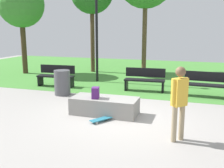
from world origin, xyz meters
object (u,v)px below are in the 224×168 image
park_bench_center_lawn (206,84)px  trash_bin (62,83)px  park_bench_by_oak (56,75)px  concrete_ledge (105,106)px  skateboard_by_ledge (103,119)px  park_bench_far_right (145,79)px  skater_performing_trick (179,98)px  lamp_post (97,17)px  backpack_on_ledge (95,93)px  tree_tall_oak (21,5)px

park_bench_center_lawn → trash_bin: bearing=-165.4°
park_bench_center_lawn → park_bench_by_oak: bearing=-179.5°
concrete_ledge → skateboard_by_ledge: size_ratio=2.48×
park_bench_by_oak → park_bench_far_right: same height
skater_performing_trick → lamp_post: size_ratio=0.34×
backpack_on_ledge → concrete_ledge: bearing=-73.3°
park_bench_by_oak → trash_bin: size_ratio=1.73×
park_bench_far_right → park_bench_by_oak: bearing=-175.5°
skater_performing_trick → park_bench_far_right: skater_performing_trick is taller
park_bench_far_right → trash_bin: (-2.85, -1.59, -0.01)m
park_bench_far_right → lamp_post: 3.76m
skater_performing_trick → tree_tall_oak: tree_tall_oak is taller
concrete_ledge → trash_bin: size_ratio=2.06×
skater_performing_trick → trash_bin: bearing=146.1°
skateboard_by_ledge → trash_bin: 3.40m
skateboard_by_ledge → park_bench_center_lawn: 4.58m
park_bench_center_lawn → lamp_post: size_ratio=0.32×
concrete_ledge → lamp_post: bearing=113.4°
backpack_on_ledge → lamp_post: size_ratio=0.06×
park_bench_by_oak → trash_bin: bearing=-52.9°
park_bench_far_right → tree_tall_oak: bearing=162.9°
skater_performing_trick → park_bench_far_right: (-1.64, 4.62, -0.50)m
skater_performing_trick → park_bench_by_oak: (-5.48, 4.32, -0.50)m
concrete_ledge → park_bench_by_oak: (-3.29, 3.02, 0.23)m
concrete_ledge → park_bench_far_right: 3.37m
skateboard_by_ledge → park_bench_by_oak: 5.00m
skater_performing_trick → skateboard_by_ledge: skater_performing_trick is taller
backpack_on_ledge → park_bench_far_right: (0.78, 3.45, -0.18)m
skater_performing_trick → skateboard_by_ledge: bearing=160.4°
concrete_ledge → skateboard_by_ledge: concrete_ledge is taller
tree_tall_oak → lamp_post: lamp_post is taller
skater_performing_trick → lamp_post: 7.45m
skateboard_by_ledge → park_bench_center_lawn: (2.72, 3.65, 0.42)m
park_bench_center_lawn → park_bench_far_right: bearing=174.1°
backpack_on_ledge → park_bench_far_right: bearing=-26.5°
skater_performing_trick → park_bench_center_lawn: size_ratio=1.04×
backpack_on_ledge → park_bench_by_oak: park_bench_by_oak is taller
skateboard_by_ledge → lamp_post: lamp_post is taller
backpack_on_ledge → tree_tall_oak: (-6.43, 5.66, 3.04)m
concrete_ledge → skater_performing_trick: size_ratio=1.15×
skateboard_by_ledge → park_bench_center_lawn: bearing=53.3°
skateboard_by_ledge → trash_bin: size_ratio=0.83×
concrete_ledge → park_bench_far_right: park_bench_far_right is taller
concrete_ledge → tree_tall_oak: (-6.66, 5.53, 3.45)m
park_bench_center_lawn → tree_tall_oak: size_ratio=0.33×
skater_performing_trick → park_bench_center_lawn: bearing=80.9°
park_bench_far_right → concrete_ledge: bearing=-99.3°
concrete_ledge → park_bench_by_oak: size_ratio=1.19×
concrete_ledge → park_bench_far_right: bearing=80.7°
concrete_ledge → park_bench_center_lawn: park_bench_center_lawn is taller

